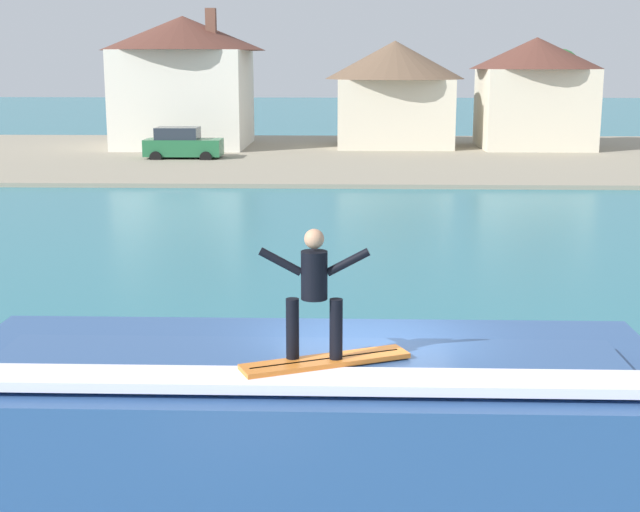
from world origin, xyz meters
The scene contains 11 objects.
ground_plane centered at (0.00, 0.00, 0.00)m, with size 260.00×260.00×0.00m, color teal.
wave_crest centered at (-0.76, -0.85, 0.79)m, with size 9.27×3.72×1.68m.
surfboard centered at (-0.52, -1.56, 1.71)m, with size 2.10×1.23×0.06m.
surfer centered at (-0.66, -1.56, 2.64)m, with size 1.34×0.32×1.61m.
shoreline_bank centered at (0.00, 39.33, 0.09)m, with size 120.00×26.34×0.19m.
car_near_shore centered at (-9.37, 36.80, 0.95)m, with size 4.16×2.20×1.86m.
car_far_shore centered at (10.05, 41.80, 0.95)m, with size 3.82×2.28×1.86m.
house_with_chimney centered at (-10.46, 44.00, 4.45)m, with size 10.10×10.10×8.45m.
house_gabled_white centered at (10.96, 43.67, 3.72)m, with size 8.00×8.00×6.79m.
house_small_cottage centered at (2.50, 44.44, 3.70)m, with size 8.59×8.59×6.61m.
tree_tall_bare centered at (13.02, 46.43, 4.72)m, with size 2.53×2.53×6.15m.
Camera 1 is at (-0.25, -11.99, 5.27)m, focal length 50.41 mm.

